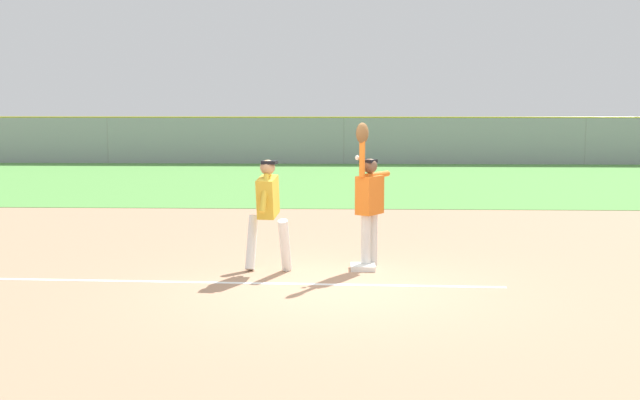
{
  "coord_description": "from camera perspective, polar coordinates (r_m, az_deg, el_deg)",
  "views": [
    {
      "loc": [
        0.19,
        -10.5,
        2.54
      ],
      "look_at": [
        -0.25,
        1.51,
        1.05
      ],
      "focal_mm": 42.97,
      "sensor_mm": 36.0,
      "label": 1
    }
  ],
  "objects": [
    {
      "name": "ground_plane",
      "position": [
        10.81,
        1.03,
        -6.53
      ],
      "size": [
        74.15,
        74.15,
        0.0
      ],
      "primitive_type": "plane",
      "color": "tan"
    },
    {
      "name": "outfield_grass",
      "position": [
        26.09,
        1.68,
        1.49
      ],
      "size": [
        41.48,
        14.64,
        0.01
      ],
      "primitive_type": "cube",
      "color": "#549342",
      "rests_on": "ground_plane"
    },
    {
      "name": "chalk_foul_line",
      "position": [
        11.71,
        -16.77,
        -5.75
      ],
      "size": [
        12.0,
        0.52,
        0.01
      ],
      "primitive_type": "cube",
      "rotation": [
        0.0,
        0.0,
        -0.03
      ],
      "color": "white",
      "rests_on": "ground_plane"
    },
    {
      "name": "first_base",
      "position": [
        11.96,
        3.21,
        -5.01
      ],
      "size": [
        0.39,
        0.39,
        0.08
      ],
      "primitive_type": "cube",
      "rotation": [
        0.0,
        0.0,
        0.02
      ],
      "color": "white",
      "rests_on": "ground_plane"
    },
    {
      "name": "fielder",
      "position": [
        11.95,
        3.67,
        0.23
      ],
      "size": [
        0.6,
        0.8,
        2.28
      ],
      "rotation": [
        0.0,
        0.0,
        2.54
      ],
      "color": "silver",
      "rests_on": "ground_plane"
    },
    {
      "name": "runner",
      "position": [
        11.72,
        -3.9,
        -0.52
      ],
      "size": [
        0.74,
        0.85,
        1.72
      ],
      "rotation": [
        0.0,
        0.0,
        -0.13
      ],
      "color": "white",
      "rests_on": "ground_plane"
    },
    {
      "name": "baseball",
      "position": [
        11.87,
        2.8,
        3.16
      ],
      "size": [
        0.07,
        0.07,
        0.07
      ],
      "primitive_type": "sphere",
      "color": "white"
    },
    {
      "name": "outfield_fence",
      "position": [
        33.32,
        1.78,
        4.46
      ],
      "size": [
        41.56,
        0.08,
        2.06
      ],
      "color": "#93999E",
      "rests_on": "ground_plane"
    },
    {
      "name": "parked_car_red",
      "position": [
        40.13,
        -16.51,
        4.11
      ],
      "size": [
        4.43,
        2.18,
        1.25
      ],
      "rotation": [
        0.0,
        0.0,
        0.02
      ],
      "color": "#B21E1E",
      "rests_on": "ground_plane"
    },
    {
      "name": "parked_car_white",
      "position": [
        38.05,
        -7.84,
        4.19
      ],
      "size": [
        4.55,
        2.43,
        1.25
      ],
      "rotation": [
        0.0,
        0.0,
        0.09
      ],
      "color": "white",
      "rests_on": "ground_plane"
    },
    {
      "name": "parked_car_blue",
      "position": [
        37.33,
        0.74,
        4.2
      ],
      "size": [
        4.54,
        2.39,
        1.25
      ],
      "rotation": [
        0.0,
        0.0,
        0.08
      ],
      "color": "#23389E",
      "rests_on": "ground_plane"
    },
    {
      "name": "parked_car_green",
      "position": [
        37.72,
        8.83,
        4.15
      ],
      "size": [
        4.54,
        2.41,
        1.25
      ],
      "rotation": [
        0.0,
        0.0,
        0.08
      ],
      "color": "#1E6B33",
      "rests_on": "ground_plane"
    },
    {
      "name": "parked_car_tan",
      "position": [
        38.44,
        17.02,
        3.98
      ],
      "size": [
        4.57,
        2.46,
        1.25
      ],
      "rotation": [
        0.0,
        0.0,
        -0.1
      ],
      "color": "tan",
      "rests_on": "ground_plane"
    }
  ]
}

